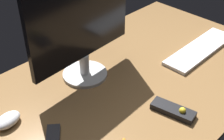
% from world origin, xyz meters
% --- Properties ---
extents(desk, '(1.40, 0.84, 0.02)m').
position_xyz_m(desk, '(0.00, 0.00, 0.01)').
color(desk, olive).
rests_on(desk, ground).
extents(monitor, '(0.49, 0.19, 0.49)m').
position_xyz_m(monitor, '(-0.13, 0.16, 0.28)').
color(monitor, silver).
rests_on(monitor, desk).
extents(keyboard, '(0.45, 0.12, 0.02)m').
position_xyz_m(keyboard, '(0.39, -0.08, 0.03)').
color(keyboard, white).
rests_on(keyboard, desk).
extents(computer_mouse, '(0.11, 0.08, 0.04)m').
position_xyz_m(computer_mouse, '(-0.50, 0.13, 0.04)').
color(computer_mouse, silver).
rests_on(computer_mouse, desk).
extents(media_remote, '(0.09, 0.17, 0.04)m').
position_xyz_m(media_remote, '(-0.05, -0.24, 0.03)').
color(media_remote, black).
rests_on(media_remote, desk).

